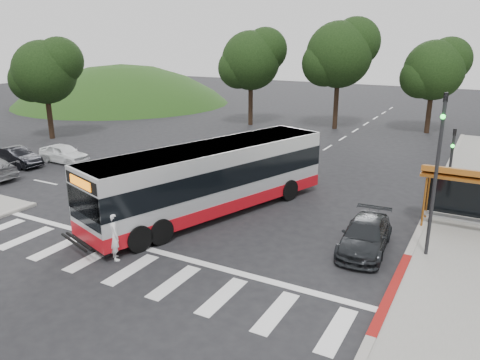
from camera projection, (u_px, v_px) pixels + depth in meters
The scene contains 18 objects.
ground at pixel (203, 225), 21.85m from camera, with size 140.00×140.00×0.00m, color black.
sidewalk_east at pixel (474, 210), 23.49m from camera, with size 4.00×40.00×0.12m, color gray.
curb_east at pixel (432, 203), 24.40m from camera, with size 0.30×40.00×0.15m, color #9E9991.
curb_east_red at pixel (392, 291), 16.02m from camera, with size 0.32×6.00×0.15m, color maroon.
hillside_nw at pixel (124, 103), 61.68m from camera, with size 44.00×44.00×10.00m, color #1D3D13.
crosswalk_ladder at pixel (131, 269), 17.66m from camera, with size 18.00×2.60×0.01m, color silver.
bus_shelter at pixel (473, 181), 20.48m from camera, with size 4.20×1.60×2.86m.
traffic_signal_ne_tall at pixel (437, 163), 17.55m from camera, with size 0.18×0.37×6.50m.
traffic_signal_ne_short at pixel (451, 158), 23.83m from camera, with size 0.18×0.37×4.00m.
tree_north_a at pixel (340, 53), 42.54m from camera, with size 6.60×6.15×10.17m.
tree_north_b at pixel (435, 69), 40.91m from camera, with size 5.72×5.33×8.43m.
tree_north_c at pixel (252, 59), 44.72m from camera, with size 6.16×5.74×9.30m.
tree_west_a at pixel (46, 71), 38.67m from camera, with size 5.72×5.33×8.43m.
transit_bus at pixel (212, 180), 22.85m from camera, with size 2.85×13.14×3.39m, color silver, non-canonical shape.
pedestrian at pixel (114, 236), 18.21m from camera, with size 0.73×0.48×1.99m, color white.
dark_sedan at pixel (365, 236), 19.10m from camera, with size 1.77×4.36×1.27m, color #212326.
west_car_white at pixel (64, 153), 32.38m from camera, with size 1.54×3.83×1.30m, color white.
west_car_black at pixel (17, 157), 31.56m from camera, with size 1.35×3.87×1.28m, color black.
Camera 1 is at (11.23, -16.95, 8.44)m, focal length 35.00 mm.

